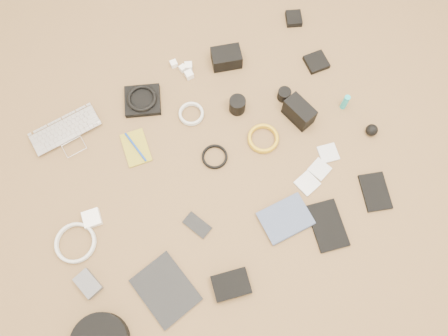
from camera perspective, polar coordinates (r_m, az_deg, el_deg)
name	(u,v)px	position (r m, az deg, el deg)	size (l,w,h in m)	color
laptop	(70,138)	(1.92, -19.52, 3.74)	(0.29, 0.20, 0.02)	silver
headphone_pouch	(143,101)	(1.91, -10.58, 8.65)	(0.15, 0.14, 0.03)	black
headphones	(142,98)	(1.89, -10.69, 8.95)	(0.13, 0.13, 0.02)	black
charger_a	(183,68)	(1.97, -5.40, 12.84)	(0.03, 0.03, 0.03)	white
charger_b	(174,64)	(1.98, -6.58, 13.37)	(0.03, 0.03, 0.03)	white
charger_c	(188,66)	(1.97, -4.67, 13.10)	(0.03, 0.03, 0.03)	white
charger_d	(189,75)	(1.95, -4.58, 12.05)	(0.03, 0.03, 0.03)	white
dslr_camera	(226,58)	(1.96, 0.32, 14.19)	(0.13, 0.09, 0.07)	black
lens_pouch	(294,19)	(2.14, 9.10, 18.72)	(0.07, 0.08, 0.03)	black
notebook_olive	(136,148)	(1.83, -11.43, 2.60)	(0.10, 0.15, 0.01)	olive
pen_blue	(136,147)	(1.83, -11.48, 2.71)	(0.01, 0.01, 0.15)	#13399E
cable_white_a	(191,114)	(1.86, -4.28, 6.99)	(0.11, 0.11, 0.01)	silver
lens_a	(237,105)	(1.84, 1.75, 8.23)	(0.07, 0.07, 0.07)	black
lens_b	(284,94)	(1.90, 7.85, 9.49)	(0.06, 0.06, 0.05)	black
card_reader	(316,62)	(2.02, 11.97, 13.38)	(0.09, 0.09, 0.02)	black
power_brick	(92,218)	(1.77, -16.86, -6.33)	(0.07, 0.07, 0.03)	white
cable_white_b	(76,243)	(1.78, -18.77, -9.26)	(0.16, 0.16, 0.01)	silver
cable_black	(215,157)	(1.78, -1.22, 1.43)	(0.11, 0.11, 0.01)	black
cable_yellow	(263,139)	(1.82, 5.12, 3.77)	(0.13, 0.13, 0.01)	gold
flash	(299,112)	(1.84, 9.77, 7.22)	(0.07, 0.13, 0.10)	black
lens_cleaner	(345,102)	(1.91, 15.53, 8.29)	(0.02, 0.02, 0.09)	#1BABB1
battery_charger	(88,284)	(1.74, -17.34, -14.23)	(0.06, 0.10, 0.03)	#545559
tablet	(166,290)	(1.68, -7.62, -15.48)	(0.18, 0.23, 0.01)	black
phone	(197,225)	(1.71, -3.53, -7.45)	(0.06, 0.11, 0.01)	black
filter_case_left	(307,183)	(1.78, 10.81, -1.98)	(0.08, 0.08, 0.01)	silver
filter_case_mid	(320,169)	(1.81, 12.37, -0.16)	(0.07, 0.07, 0.01)	silver
filter_case_right	(328,153)	(1.84, 13.45, 1.89)	(0.08, 0.08, 0.01)	silver
air_blower	(372,130)	(1.91, 18.74, 4.71)	(0.05, 0.05, 0.05)	black
drive_case	(231,285)	(1.66, 0.94, -15.00)	(0.13, 0.10, 0.03)	black
paperback	(295,235)	(1.71, 9.21, -8.61)	(0.14, 0.19, 0.02)	#3D4A68
notebook_black_a	(327,226)	(1.75, 13.37, -7.32)	(0.12, 0.19, 0.01)	black
notebook_black_b	(375,192)	(1.83, 19.14, -2.95)	(0.10, 0.15, 0.01)	black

